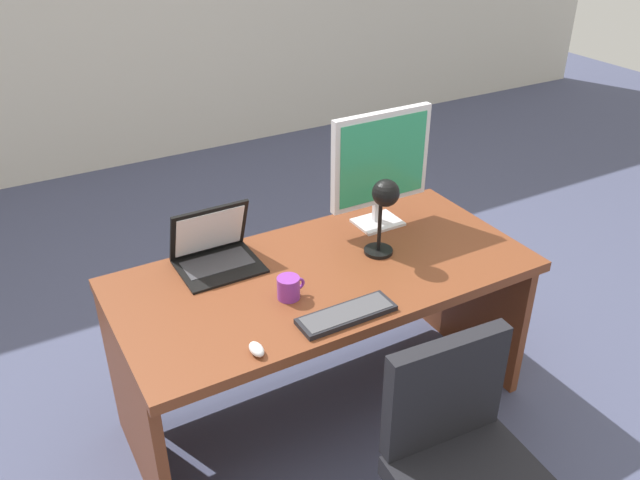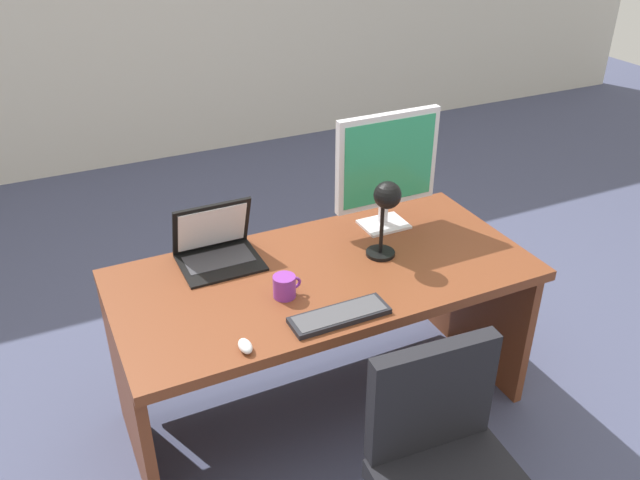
% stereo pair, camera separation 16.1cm
% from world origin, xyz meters
% --- Properties ---
extents(ground, '(12.00, 12.00, 0.00)m').
position_xyz_m(ground, '(0.00, 1.50, 0.00)').
color(ground, '#474C6B').
extents(desk, '(1.67, 0.80, 0.73)m').
position_xyz_m(desk, '(0.00, 0.04, 0.53)').
color(desk, brown).
rests_on(desk, ground).
extents(monitor, '(0.47, 0.16, 0.52)m').
position_xyz_m(monitor, '(0.40, 0.22, 1.03)').
color(monitor, silver).
rests_on(monitor, desk).
extents(laptop, '(0.32, 0.27, 0.25)m').
position_xyz_m(laptop, '(-0.36, 0.28, 0.81)').
color(laptop, black).
rests_on(laptop, desk).
extents(keyboard, '(0.36, 0.12, 0.02)m').
position_xyz_m(keyboard, '(-0.09, -0.30, 0.74)').
color(keyboard, black).
rests_on(keyboard, desk).
extents(mouse, '(0.04, 0.08, 0.03)m').
position_xyz_m(mouse, '(-0.45, -0.33, 0.75)').
color(mouse, silver).
rests_on(mouse, desk).
extents(desk_lamp, '(0.12, 0.14, 0.34)m').
position_xyz_m(desk_lamp, '(0.26, -0.01, 0.97)').
color(desk_lamp, black).
rests_on(desk_lamp, desk).
extents(coffee_mug, '(0.11, 0.09, 0.09)m').
position_xyz_m(coffee_mug, '(-0.21, -0.10, 0.77)').
color(coffee_mug, purple).
rests_on(coffee_mug, desk).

